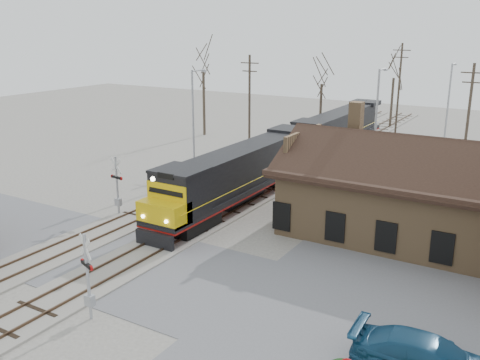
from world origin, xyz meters
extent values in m
plane|color=#A9A499|center=(0.00, 0.00, 0.00)|extent=(140.00, 140.00, 0.00)
cube|color=slate|center=(0.00, 0.00, 0.01)|extent=(60.00, 9.00, 0.03)
cube|color=#A9A499|center=(0.00, 15.00, 0.06)|extent=(3.40, 90.00, 0.12)
cube|color=#473323|center=(-0.72, 15.00, 0.17)|extent=(0.08, 90.00, 0.14)
cube|color=#473323|center=(0.72, 15.00, 0.17)|extent=(0.08, 90.00, 0.14)
cube|color=#A9A499|center=(-4.50, 15.00, 0.06)|extent=(3.40, 90.00, 0.12)
cube|color=#473323|center=(-5.22, 15.00, 0.17)|extent=(0.08, 90.00, 0.14)
cube|color=#473323|center=(-3.78, 15.00, 0.17)|extent=(0.08, 90.00, 0.14)
cube|color=#95734D|center=(12.00, 12.00, 2.00)|extent=(14.00, 8.00, 4.00)
cube|color=black|center=(12.00, 12.00, 4.10)|extent=(15.20, 9.20, 0.30)
cube|color=black|center=(12.00, 9.70, 5.10)|extent=(15.00, 4.71, 2.66)
cube|color=black|center=(12.00, 14.30, 5.10)|extent=(15.00, 4.71, 2.66)
cube|color=#95734D|center=(8.00, 13.50, 6.80)|extent=(0.80, 0.80, 2.20)
cube|color=black|center=(0.00, 5.88, 0.53)|extent=(2.41, 3.86, 0.96)
cube|color=black|center=(0.00, 18.41, 0.53)|extent=(2.41, 3.86, 0.96)
cube|color=black|center=(0.00, 12.15, 1.30)|extent=(2.89, 19.29, 0.34)
cube|color=maroon|center=(0.00, 12.15, 1.09)|extent=(2.91, 19.29, 0.12)
cube|color=black|center=(0.00, 13.35, 2.80)|extent=(2.51, 13.98, 2.70)
cube|color=black|center=(0.00, 5.01, 2.80)|extent=(2.89, 2.70, 2.70)
cube|color=#DFB70B|center=(0.00, 3.37, 1.98)|extent=(2.89, 1.74, 1.35)
cube|color=black|center=(0.00, 2.40, 0.53)|extent=(2.70, 0.25, 0.96)
cylinder|color=#FFF2CC|center=(0.00, 2.48, 4.24)|extent=(0.27, 0.10, 0.27)
cube|color=black|center=(0.00, 25.66, 0.53)|extent=(2.41, 3.86, 0.96)
cube|color=black|center=(0.00, 38.20, 0.53)|extent=(2.41, 3.86, 0.96)
cube|color=black|center=(0.00, 31.93, 1.30)|extent=(2.89, 19.29, 0.34)
cube|color=maroon|center=(0.00, 31.93, 1.09)|extent=(2.91, 19.29, 0.12)
cube|color=black|center=(0.00, 33.14, 2.80)|extent=(2.51, 13.98, 2.70)
cube|color=black|center=(0.00, 24.80, 2.80)|extent=(2.89, 2.70, 2.70)
cube|color=black|center=(0.00, 23.16, 1.98)|extent=(2.89, 1.74, 1.35)
cube|color=black|center=(0.00, 22.19, 0.53)|extent=(2.70, 0.25, 0.96)
cylinder|color=#A5A8AD|center=(2.62, -5.19, 2.04)|extent=(0.14, 0.14, 4.07)
cube|color=silver|center=(2.62, -5.19, 3.46)|extent=(1.02, 0.40, 1.07)
cube|color=silver|center=(2.62, -5.19, 3.46)|extent=(1.02, 0.40, 1.07)
cube|color=black|center=(2.62, -5.19, 2.65)|extent=(0.91, 0.45, 0.15)
cylinder|color=#B20C0C|center=(2.19, -5.03, 2.65)|extent=(0.26, 0.16, 0.24)
cylinder|color=#B20C0C|center=(3.06, -5.34, 2.65)|extent=(0.26, 0.16, 0.24)
cube|color=#A5A8AD|center=(2.62, -5.19, 0.92)|extent=(0.41, 0.31, 0.51)
cylinder|color=#A5A8AD|center=(-5.91, 5.66, 2.08)|extent=(0.15, 0.15, 4.16)
cube|color=silver|center=(-5.91, 5.66, 3.53)|extent=(1.08, 0.18, 1.09)
cube|color=silver|center=(-5.91, 5.66, 3.53)|extent=(1.08, 0.18, 1.09)
cube|color=black|center=(-5.91, 5.66, 2.70)|extent=(0.95, 0.27, 0.16)
cylinder|color=#B20C0C|center=(-5.45, 5.59, 2.70)|extent=(0.26, 0.11, 0.25)
cylinder|color=#B20C0C|center=(-6.38, 5.72, 2.70)|extent=(0.26, 0.11, 0.25)
cube|color=#A5A8AD|center=(-5.91, 5.66, 0.94)|extent=(0.42, 0.31, 0.52)
imported|color=navy|center=(16.48, -1.84, 0.83)|extent=(5.78, 2.55, 1.65)
cylinder|color=#A5A8AD|center=(-6.79, 15.85, 4.59)|extent=(0.18, 0.18, 9.18)
cylinder|color=#A5A8AD|center=(-6.79, 16.75, 9.08)|extent=(0.12, 1.80, 0.12)
cube|color=#A5A8AD|center=(-6.79, 17.55, 8.98)|extent=(0.25, 0.50, 0.12)
cylinder|color=#A5A8AD|center=(6.71, 22.28, 4.69)|extent=(0.18, 0.18, 9.37)
cylinder|color=#A5A8AD|center=(6.71, 23.18, 9.27)|extent=(0.12, 1.80, 0.12)
cube|color=#A5A8AD|center=(6.71, 23.98, 9.17)|extent=(0.25, 0.50, 0.12)
cylinder|color=#A5A8AD|center=(9.58, 36.90, 4.53)|extent=(0.18, 0.18, 9.05)
cylinder|color=#A5A8AD|center=(9.58, 37.80, 8.95)|extent=(0.12, 1.80, 0.12)
cube|color=#A5A8AD|center=(9.58, 38.60, 8.85)|extent=(0.25, 0.50, 0.12)
cylinder|color=#382D23|center=(-7.60, 26.64, 4.95)|extent=(0.24, 0.24, 9.90)
cube|color=#382D23|center=(-7.60, 26.64, 9.10)|extent=(2.00, 0.10, 0.10)
cube|color=#382D23|center=(-7.60, 26.64, 8.30)|extent=(1.60, 0.10, 0.10)
cylinder|color=#382D23|center=(2.96, 43.01, 5.38)|extent=(0.24, 0.24, 10.76)
cube|color=#382D23|center=(2.96, 43.01, 9.96)|extent=(2.00, 0.10, 0.10)
cube|color=#382D23|center=(2.96, 43.01, 9.16)|extent=(1.60, 0.10, 0.10)
cylinder|color=#382D23|center=(12.71, 28.75, 4.83)|extent=(0.24, 0.24, 9.67)
cube|color=#382D23|center=(12.71, 28.75, 8.87)|extent=(2.00, 0.10, 0.10)
cube|color=#382D23|center=(12.71, 28.75, 8.07)|extent=(1.60, 0.10, 0.10)
cylinder|color=#382D23|center=(-16.97, 32.08, 3.74)|extent=(0.32, 0.32, 7.47)
cylinder|color=#382D23|center=(-4.44, 37.65, 3.12)|extent=(0.32, 0.32, 6.24)
cylinder|color=#382D23|center=(0.69, 48.82, 3.14)|extent=(0.32, 0.32, 6.28)
camera|label=1|loc=(19.29, -19.98, 12.62)|focal=40.00mm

